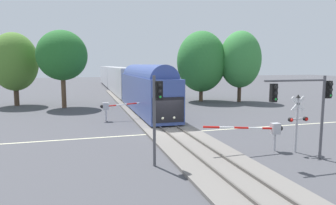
# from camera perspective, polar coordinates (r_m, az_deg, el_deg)

# --- Properties ---
(ground_plane) EXTENTS (220.00, 220.00, 0.00)m
(ground_plane) POSITION_cam_1_polar(r_m,az_deg,el_deg) (24.38, 0.90, -5.77)
(ground_plane) COLOR #47474C
(road_centre_stripe) EXTENTS (44.00, 0.20, 0.01)m
(road_centre_stripe) POSITION_cam_1_polar(r_m,az_deg,el_deg) (24.38, 0.90, -5.77)
(road_centre_stripe) COLOR beige
(road_centre_stripe) RESTS_ON ground
(railway_track) EXTENTS (4.40, 80.00, 0.32)m
(railway_track) POSITION_cam_1_polar(r_m,az_deg,el_deg) (24.36, 0.90, -5.56)
(railway_track) COLOR slate
(railway_track) RESTS_ON ground
(commuter_train) EXTENTS (3.04, 67.77, 5.16)m
(commuter_train) POSITION_cam_1_polar(r_m,az_deg,el_deg) (56.23, -8.97, 4.35)
(commuter_train) COLOR #384C93
(commuter_train) RESTS_ON railway_track
(crossing_gate_near) EXTENTS (5.48, 0.40, 1.91)m
(crossing_gate_near) POSITION_cam_1_polar(r_m,az_deg,el_deg) (19.97, 18.37, -4.86)
(crossing_gate_near) COLOR #B7B7BC
(crossing_gate_near) RESTS_ON ground
(crossing_signal_mast) EXTENTS (1.36, 0.44, 3.66)m
(crossing_signal_mast) POSITION_cam_1_polar(r_m,az_deg,el_deg) (20.26, 23.38, -2.59)
(crossing_signal_mast) COLOR #B2B2B7
(crossing_signal_mast) RESTS_ON ground
(crossing_gate_far) EXTENTS (5.70, 0.40, 1.85)m
(crossing_gate_far) POSITION_cam_1_polar(r_m,az_deg,el_deg) (29.79, -10.58, -0.72)
(crossing_gate_far) COLOR #B7B7BC
(crossing_gate_far) RESTS_ON ground
(traffic_signal_median) EXTENTS (0.53, 0.38, 4.92)m
(traffic_signal_median) POSITION_cam_1_polar(r_m,az_deg,el_deg) (15.97, -2.12, -0.65)
(traffic_signal_median) COLOR #4C4C51
(traffic_signal_median) RESTS_ON ground
(traffic_signal_near_right) EXTENTS (4.37, 0.38, 4.87)m
(traffic_signal_near_right) POSITION_cam_1_polar(r_m,az_deg,el_deg) (18.53, 24.92, 0.85)
(traffic_signal_near_right) COLOR #4C4C51
(traffic_signal_near_right) RESTS_ON ground
(oak_behind_train) EXTENTS (6.20, 6.20, 9.74)m
(oak_behind_train) POSITION_cam_1_polar(r_m,az_deg,el_deg) (40.21, -19.47, 8.41)
(oak_behind_train) COLOR brown
(oak_behind_train) RESTS_ON ground
(maple_right_background) EXTENTS (5.98, 5.98, 10.30)m
(maple_right_background) POSITION_cam_1_polar(r_m,az_deg,el_deg) (45.21, 13.56, 7.94)
(maple_right_background) COLOR #4C3828
(maple_right_background) RESTS_ON ground
(pine_left_background) EXTENTS (5.99, 5.99, 9.66)m
(pine_left_background) POSITION_cam_1_polar(r_m,az_deg,el_deg) (44.73, -27.16, 6.88)
(pine_left_background) COLOR #4C3828
(pine_left_background) RESTS_ON ground
(oak_far_right) EXTENTS (7.24, 7.24, 10.35)m
(oak_far_right) POSITION_cam_1_polar(r_m,az_deg,el_deg) (44.91, 6.36, 7.72)
(oak_far_right) COLOR brown
(oak_far_right) RESTS_ON ground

